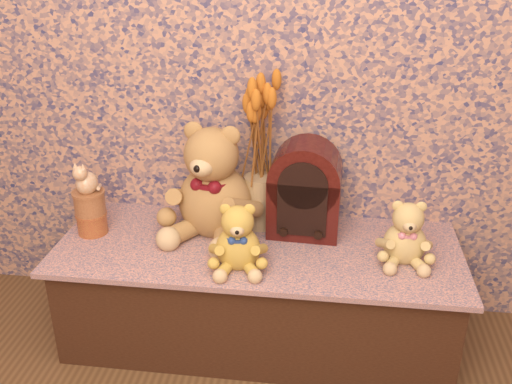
# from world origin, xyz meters

# --- Properties ---
(display_shelf) EXTENTS (1.48, 0.58, 0.41)m
(display_shelf) POSITION_xyz_m (0.00, 1.22, 0.20)
(display_shelf) COLOR #374671
(display_shelf) RESTS_ON ground
(teddy_large) EXTENTS (0.46, 0.51, 0.46)m
(teddy_large) POSITION_xyz_m (-0.18, 1.32, 0.64)
(teddy_large) COLOR #A77340
(teddy_large) RESTS_ON display_shelf
(teddy_medium) EXTENTS (0.23, 0.26, 0.25)m
(teddy_medium) POSITION_xyz_m (-0.05, 1.08, 0.54)
(teddy_medium) COLOR gold
(teddy_medium) RESTS_ON display_shelf
(teddy_small) EXTENTS (0.20, 0.24, 0.25)m
(teddy_small) POSITION_xyz_m (0.52, 1.19, 0.53)
(teddy_small) COLOR tan
(teddy_small) RESTS_ON display_shelf
(cathedral_radio) EXTENTS (0.27, 0.20, 0.36)m
(cathedral_radio) POSITION_xyz_m (0.16, 1.35, 0.59)
(cathedral_radio) COLOR #3A0D0A
(cathedral_radio) RESTS_ON display_shelf
(ceramic_vase) EXTENTS (0.14, 0.14, 0.21)m
(ceramic_vase) POSITION_xyz_m (-0.01, 1.38, 0.51)
(ceramic_vase) COLOR tan
(ceramic_vase) RESTS_ON display_shelf
(dried_stalks) EXTENTS (0.25, 0.25, 0.37)m
(dried_stalks) POSITION_xyz_m (-0.01, 1.38, 0.80)
(dried_stalks) COLOR #CA6C20
(dried_stalks) RESTS_ON ceramic_vase
(biscuit_tin_lower) EXTENTS (0.15, 0.15, 0.08)m
(biscuit_tin_lower) POSITION_xyz_m (-0.64, 1.24, 0.45)
(biscuit_tin_lower) COLOR #C28139
(biscuit_tin_lower) RESTS_ON display_shelf
(biscuit_tin_upper) EXTENTS (0.13, 0.13, 0.09)m
(biscuit_tin_upper) POSITION_xyz_m (-0.64, 1.24, 0.54)
(biscuit_tin_upper) COLOR tan
(biscuit_tin_upper) RESTS_ON biscuit_tin_lower
(cat_figurine) EXTENTS (0.11, 0.12, 0.13)m
(cat_figurine) POSITION_xyz_m (-0.64, 1.24, 0.64)
(cat_figurine) COLOR silver
(cat_figurine) RESTS_ON biscuit_tin_upper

